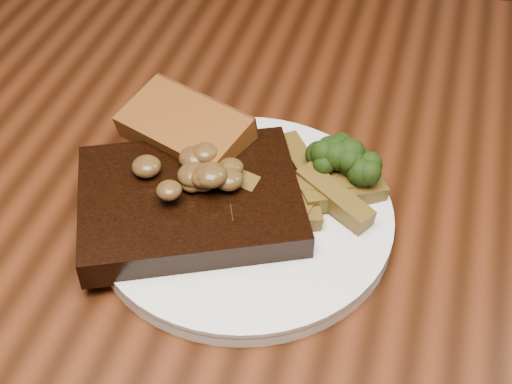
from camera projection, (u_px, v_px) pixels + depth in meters
dining_table at (265, 282)px, 0.70m from camera, size 1.60×0.90×0.75m
chair_far at (320, 14)px, 1.29m from camera, size 0.59×0.59×0.97m
plate at (244, 218)px, 0.63m from camera, size 0.32×0.32×0.01m
steak at (190, 201)px, 0.61m from camera, size 0.23×0.21×0.03m
steak_bone at (164, 261)px, 0.57m from camera, size 0.13×0.07×0.02m
mushroom_pile at (187, 171)px, 0.60m from camera, size 0.08×0.08×0.03m
garlic_bread at (186, 145)px, 0.67m from camera, size 0.13×0.10×0.03m
potato_wedges at (311, 200)px, 0.62m from camera, size 0.10×0.10×0.02m
broccoli_cluster at (344, 162)px, 0.64m from camera, size 0.07×0.07×0.04m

